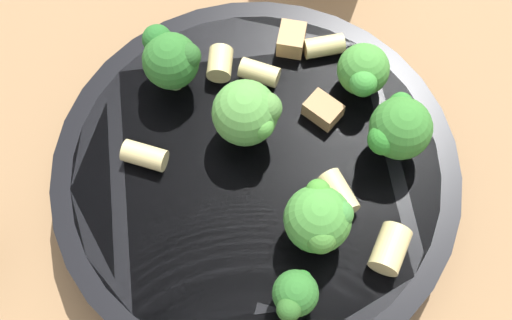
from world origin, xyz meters
TOP-DOWN VIEW (x-y plane):
  - ground_plane at (0.00, 0.00)m, footprint 2.00×2.00m
  - pasta_bowl at (0.00, 0.00)m, footprint 0.25×0.25m
  - broccoli_floret_0 at (0.05, 0.07)m, footprint 0.04×0.04m
  - broccoli_floret_1 at (0.02, 0.01)m, footprint 0.04×0.04m
  - broccoli_floret_2 at (-0.03, -0.04)m, footprint 0.04×0.04m
  - broccoli_floret_3 at (0.07, -0.05)m, footprint 0.04×0.03m
  - broccoli_floret_4 at (-0.07, -0.04)m, footprint 0.03×0.03m
  - broccoli_floret_5 at (0.03, -0.08)m, footprint 0.04×0.04m
  - rigatoni_0 at (0.09, -0.02)m, footprint 0.02×0.03m
  - rigatoni_1 at (-0.01, 0.07)m, footprint 0.01×0.03m
  - rigatoni_2 at (0.06, 0.01)m, footprint 0.02×0.03m
  - rigatoni_3 at (0.06, 0.04)m, footprint 0.02×0.02m
  - rigatoni_4 at (-0.01, -0.05)m, footprint 0.03×0.03m
  - rigatoni_5 at (-0.03, -0.09)m, footprint 0.03×0.02m
  - chicken_chunk_0 at (0.05, -0.03)m, footprint 0.02×0.03m
  - chicken_chunk_1 at (0.09, 0.00)m, footprint 0.02×0.02m

SIDE VIEW (x-z plane):
  - ground_plane at x=0.00m, z-range 0.00..0.00m
  - pasta_bowl at x=0.00m, z-range 0.00..0.04m
  - chicken_chunk_0 at x=0.05m, z-range 0.03..0.05m
  - rigatoni_0 at x=0.09m, z-range 0.03..0.05m
  - rigatoni_2 at x=0.06m, z-range 0.03..0.05m
  - rigatoni_1 at x=-0.01m, z-range 0.03..0.05m
  - chicken_chunk_1 at x=0.09m, z-range 0.03..0.05m
  - rigatoni_4 at x=-0.01m, z-range 0.03..0.05m
  - rigatoni_3 at x=0.06m, z-range 0.03..0.05m
  - rigatoni_5 at x=-0.03m, z-range 0.03..0.05m
  - broccoli_floret_4 at x=-0.07m, z-range 0.04..0.07m
  - broccoli_floret_3 at x=0.07m, z-range 0.04..0.07m
  - broccoli_floret_2 at x=-0.03m, z-range 0.04..0.08m
  - broccoli_floret_0 at x=0.05m, z-range 0.04..0.08m
  - broccoli_floret_5 at x=0.03m, z-range 0.04..0.09m
  - broccoli_floret_1 at x=0.02m, z-range 0.04..0.09m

